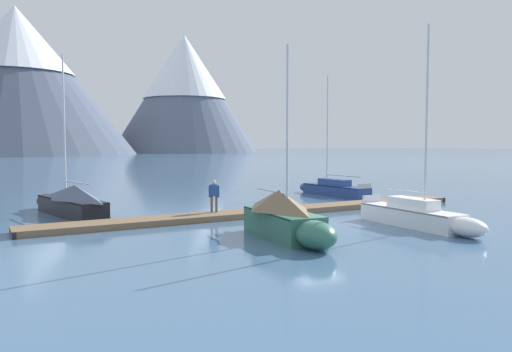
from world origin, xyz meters
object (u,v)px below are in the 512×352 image
Objects in this scene: sailboat_mid_dock_starboard at (332,188)px; sailboat_nearest_berth at (69,200)px; person_on_dock at (214,194)px; sailboat_second_berth at (287,217)px; sailboat_mid_dock_port at (420,216)px.

sailboat_nearest_berth is at bearing -174.11° from sailboat_mid_dock_starboard.
sailboat_second_berth is at bearing -86.28° from person_on_dock.
sailboat_second_berth is 0.87× the size of sailboat_mid_dock_starboard.
sailboat_nearest_berth is 13.23m from sailboat_second_berth.
person_on_dock is at bearing 135.16° from sailboat_mid_dock_port.
sailboat_second_berth is 6.85m from sailboat_mid_dock_port.
person_on_dock is (-12.19, -6.44, 0.73)m from sailboat_mid_dock_starboard.
sailboat_nearest_berth is at bearing 139.83° from sailboat_mid_dock_port.
sailboat_mid_dock_starboard is (4.93, 13.66, -0.03)m from sailboat_mid_dock_port.
sailboat_mid_dock_starboard reaches higher than sailboat_second_berth.
person_on_dock is at bearing 93.72° from sailboat_second_berth.
sailboat_mid_dock_starboard is at bearing 5.89° from sailboat_nearest_berth.
sailboat_nearest_berth reaches higher than sailboat_second_berth.
sailboat_mid_dock_port is at bearing -109.86° from sailboat_mid_dock_starboard.
sailboat_nearest_berth is 5.15× the size of person_on_dock.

